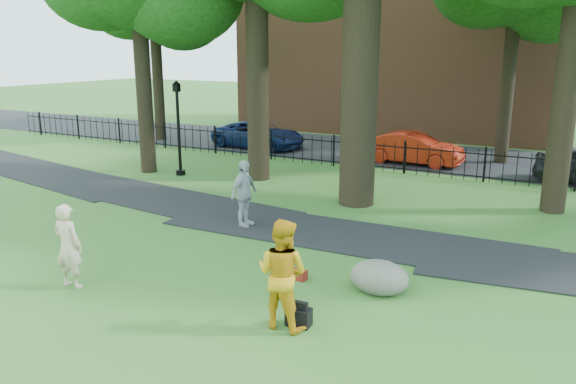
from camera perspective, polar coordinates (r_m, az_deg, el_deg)
The scene contains 14 objects.
ground at distance 11.95m, azimuth -5.79°, elevation -9.14°, with size 120.00×120.00×0.00m, color #2E6824.
footpath at distance 14.73m, azimuth 6.06°, elevation -4.53°, with size 36.00×2.60×0.03m, color black.
street at distance 26.21m, azimuth 14.25°, elevation 3.52°, with size 80.00×7.00×0.02m, color black.
iron_fence at distance 22.31m, azimuth 11.74°, elevation 3.37°, with size 44.00×0.04×1.20m.
brick_building at distance 34.58m, azimuth 11.71°, elevation 16.20°, with size 18.00×8.00×12.00m, color brown.
woman at distance 12.22m, azimuth -21.44°, elevation -5.13°, with size 0.64×0.42×1.76m, color #D3B291.
man at distance 9.78m, azimuth -0.60°, elevation -8.31°, with size 0.96×0.75×1.97m, color orange.
pedestrian at distance 15.27m, azimuth -4.51°, elevation -0.18°, with size 1.08×0.45×1.85m, color #A9A9AE.
boulder at distance 11.52m, azimuth 9.28°, elevation -8.30°, with size 1.20×0.91×0.70m, color slate.
lamppost at distance 21.79m, azimuth -11.06°, elevation 6.26°, with size 0.36×0.36×3.60m.
backpack at distance 10.14m, azimuth 1.10°, elevation -12.57°, with size 0.43×0.27×0.32m, color black.
red_bag at distance 12.00m, azimuth 1.13°, elevation -8.40°, with size 0.32×0.20×0.22m, color maroon.
red_sedan at distance 24.21m, azimuth 12.64°, elevation 4.35°, with size 1.41×4.06×1.34m, color #A11E0C.
navy_van at distance 27.58m, azimuth -3.01°, elevation 5.84°, with size 2.16×4.68×1.30m, color #0D1C44.
Camera 1 is at (6.24, -9.01, 4.77)m, focal length 35.00 mm.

